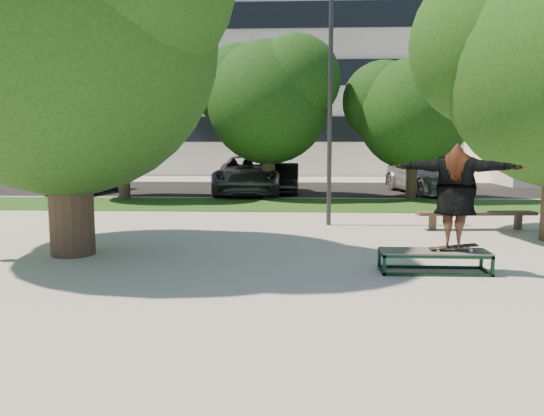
# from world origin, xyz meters

# --- Properties ---
(ground) EXTENTS (120.00, 120.00, 0.00)m
(ground) POSITION_xyz_m (0.00, 0.00, 0.00)
(ground) COLOR #B0AAA2
(ground) RESTS_ON ground
(grass_strip) EXTENTS (30.00, 4.00, 0.02)m
(grass_strip) POSITION_xyz_m (1.00, 9.50, 0.01)
(grass_strip) COLOR #1F4513
(grass_strip) RESTS_ON ground
(asphalt_strip) EXTENTS (40.00, 8.00, 0.01)m
(asphalt_strip) POSITION_xyz_m (0.00, 16.00, 0.01)
(asphalt_strip) COLOR black
(asphalt_strip) RESTS_ON ground
(tree_left) EXTENTS (6.96, 5.95, 7.12)m
(tree_left) POSITION_xyz_m (-4.29, 1.09, 4.42)
(tree_left) COLOR #38281E
(tree_left) RESTS_ON ground
(bg_tree_left) EXTENTS (5.28, 4.51, 5.77)m
(bg_tree_left) POSITION_xyz_m (-6.57, 11.07, 3.73)
(bg_tree_left) COLOR #38281E
(bg_tree_left) RESTS_ON ground
(bg_tree_mid) EXTENTS (5.76, 4.92, 6.24)m
(bg_tree_mid) POSITION_xyz_m (-1.08, 12.08, 4.02)
(bg_tree_mid) COLOR #38281E
(bg_tree_mid) RESTS_ON ground
(bg_tree_right) EXTENTS (5.04, 4.31, 5.43)m
(bg_tree_right) POSITION_xyz_m (4.43, 11.57, 3.49)
(bg_tree_right) COLOR #38281E
(bg_tree_right) RESTS_ON ground
(lamppost) EXTENTS (0.25, 0.15, 6.11)m
(lamppost) POSITION_xyz_m (1.00, 5.00, 3.15)
(lamppost) COLOR #2D2D30
(lamppost) RESTS_ON ground
(office_building) EXTENTS (30.00, 14.12, 16.00)m
(office_building) POSITION_xyz_m (-2.00, 31.98, 8.00)
(office_building) COLOR silver
(office_building) RESTS_ON ground
(grind_box) EXTENTS (1.80, 0.60, 0.38)m
(grind_box) POSITION_xyz_m (2.50, -0.09, 0.19)
(grind_box) COLOR black
(grind_box) RESTS_ON ground
(skater_rig) EXTENTS (2.18, 1.28, 1.79)m
(skater_rig) POSITION_xyz_m (2.81, -0.09, 1.31)
(skater_rig) COLOR white
(skater_rig) RESTS_ON grind_box
(bench) EXTENTS (3.00, 0.66, 0.46)m
(bench) POSITION_xyz_m (4.65, 4.43, 0.38)
(bench) COLOR #4E3F2E
(bench) RESTS_ON ground
(car_silver_a) EXTENTS (2.61, 4.95, 1.60)m
(car_silver_a) POSITION_xyz_m (-9.00, 13.50, 0.80)
(car_silver_a) COLOR #B1B1B7
(car_silver_a) RESTS_ON asphalt_strip
(car_dark) EXTENTS (1.37, 3.89, 1.28)m
(car_dark) POSITION_xyz_m (-0.50, 13.83, 0.64)
(car_dark) COLOR black
(car_dark) RESTS_ON asphalt_strip
(car_grey) EXTENTS (3.01, 5.92, 1.60)m
(car_grey) POSITION_xyz_m (-2.00, 13.50, 0.80)
(car_grey) COLOR #58585D
(car_grey) RESTS_ON asphalt_strip
(car_silver_b) EXTENTS (3.27, 5.78, 1.58)m
(car_silver_b) POSITION_xyz_m (5.68, 14.08, 0.79)
(car_silver_b) COLOR silver
(car_silver_b) RESTS_ON asphalt_strip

